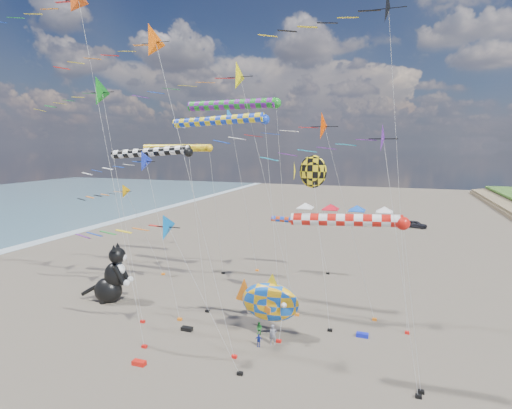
{
  "coord_description": "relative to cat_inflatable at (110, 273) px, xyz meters",
  "views": [
    {
      "loc": [
        10.64,
        -17.09,
        14.42
      ],
      "look_at": [
        0.44,
        12.0,
        9.9
      ],
      "focal_mm": 28.0,
      "sensor_mm": 36.0,
      "label": 1
    }
  ],
  "objects": [
    {
      "name": "windsock_4",
      "position": [
        10.77,
        4.76,
        15.29
      ],
      "size": [
        10.18,
        0.92,
        18.57
      ],
      "color": "#1B9624",
      "rests_on": "ground"
    },
    {
      "name": "delta_kite_7",
      "position": [
        18.74,
        3.81,
        12.99
      ],
      "size": [
        13.14,
        2.44,
        17.26
      ],
      "color": "#EA3F00",
      "rests_on": "ground"
    },
    {
      "name": "tent_row",
      "position": [
        15.49,
        47.88,
        0.39
      ],
      "size": [
        19.2,
        4.2,
        3.8
      ],
      "color": "white",
      "rests_on": "ground"
    },
    {
      "name": "fish_inflatable",
      "position": [
        15.98,
        -1.44,
        -0.12
      ],
      "size": [
        6.09,
        3.22,
        4.94
      ],
      "color": "blue",
      "rests_on": "ground"
    },
    {
      "name": "delta_kite_10",
      "position": [
        5.89,
        13.11,
        14.77
      ],
      "size": [
        9.65,
        1.99,
        18.86
      ],
      "color": "#177EE4",
      "rests_on": "ground"
    },
    {
      "name": "delta_kite_5",
      "position": [
        9.69,
        -5.58,
        18.05
      ],
      "size": [
        12.01,
        2.27,
        22.25
      ],
      "color": "#FF5F08",
      "rests_on": "ground"
    },
    {
      "name": "child_blue",
      "position": [
        15.82,
        -3.52,
        -2.28
      ],
      "size": [
        0.61,
        0.38,
        0.96
      ],
      "primitive_type": "imported",
      "rotation": [
        0.0,
        0.0,
        0.28
      ],
      "color": "#1C309B",
      "rests_on": "ground"
    },
    {
      "name": "angelfish_kite",
      "position": [
        18.14,
        2.59,
        9.53
      ],
      "size": [
        3.74,
        3.02,
        13.71
      ],
      "color": "yellow",
      "rests_on": "ground"
    },
    {
      "name": "kite_bag_2",
      "position": [
        9.66,
        -3.01,
        -2.61
      ],
      "size": [
        0.9,
        0.44,
        0.3
      ],
      "primitive_type": "cube",
      "color": "black",
      "rests_on": "ground"
    },
    {
      "name": "windsock_3",
      "position": [
        4.8,
        0.71,
        11.08
      ],
      "size": [
        9.15,
        0.8,
        14.31
      ],
      "color": "black",
      "rests_on": "ground"
    },
    {
      "name": "delta_kite_2",
      "position": [
        11.42,
        2.59,
        17.0
      ],
      "size": [
        14.67,
        2.49,
        21.31
      ],
      "color": "#FFEB0C",
      "rests_on": "ground"
    },
    {
      "name": "windsock_0",
      "position": [
        1.48,
        10.89,
        11.4
      ],
      "size": [
        9.8,
        0.86,
        14.65
      ],
      "color": "#EDB013",
      "rests_on": "ground"
    },
    {
      "name": "cat_inflatable",
      "position": [
        0.0,
        0.0,
        0.0
      ],
      "size": [
        4.52,
        3.17,
        5.53
      ],
      "primitive_type": null,
      "rotation": [
        0.0,
        0.0,
        0.3
      ],
      "color": "black",
      "rests_on": "ground"
    },
    {
      "name": "person_adult",
      "position": [
        16.72,
        -2.92,
        -2.0
      ],
      "size": [
        0.64,
        0.52,
        1.53
      ],
      "primitive_type": "imported",
      "rotation": [
        0.0,
        0.0,
        0.32
      ],
      "color": "gray",
      "rests_on": "ground"
    },
    {
      "name": "child_green",
      "position": [
        15.28,
        -1.81,
        -2.25
      ],
      "size": [
        0.57,
        0.48,
        1.02
      ],
      "primitive_type": "imported",
      "rotation": [
        0.0,
        0.0,
        -0.21
      ],
      "color": "green",
      "rests_on": "ground"
    },
    {
      "name": "delta_kite_9",
      "position": [
        1.92,
        -2.95,
        15.73
      ],
      "size": [
        10.14,
        2.5,
        19.99
      ],
      "color": "#14851D",
      "rests_on": "ground"
    },
    {
      "name": "windsock_5",
      "position": [
        10.66,
        1.93,
        13.72
      ],
      "size": [
        10.1,
        0.81,
        16.96
      ],
      "color": "blue",
      "rests_on": "ground"
    },
    {
      "name": "delta_kite_1",
      "position": [
        4.5,
        -1.56,
        10.13
      ],
      "size": [
        9.04,
        1.94,
        14.19
      ],
      "color": "#192CB6",
      "rests_on": "ground"
    },
    {
      "name": "kite_bag_3",
      "position": [
        9.12,
        -8.49,
        -2.61
      ],
      "size": [
        0.9,
        0.44,
        0.3
      ],
      "primitive_type": "cube",
      "color": "red",
      "rests_on": "ground"
    },
    {
      "name": "delta_kite_0",
      "position": [
        23.11,
        2.15,
        21.46
      ],
      "size": [
        11.82,
        2.82,
        25.87
      ],
      "color": "black",
      "rests_on": "ground"
    },
    {
      "name": "delta_kite_6",
      "position": [
        10.83,
        -7.36,
        6.1
      ],
      "size": [
        11.19,
        1.93,
        10.19
      ],
      "color": "blue",
      "rests_on": "ground"
    },
    {
      "name": "delta_kite_8",
      "position": [
        -4.38,
        8.33,
        6.36
      ],
      "size": [
        9.89,
        1.72,
        10.37
      ],
      "color": "#DB9905",
      "rests_on": "ground"
    },
    {
      "name": "delta_kite_4",
      "position": [
        22.02,
        -6.13,
        11.72
      ],
      "size": [
        9.86,
        1.72,
        15.76
      ],
      "color": "#581F8D",
      "rests_on": "ground"
    },
    {
      "name": "parked_car",
      "position": [
        28.42,
        45.88,
        -2.11
      ],
      "size": [
        4.07,
        2.42,
        1.3
      ],
      "primitive_type": "imported",
      "rotation": [
        0.0,
        0.0,
        1.32
      ],
      "color": "#26262D",
      "rests_on": "ground"
    },
    {
      "name": "windsock_2",
      "position": [
        14.14,
        14.71,
        3.19
      ],
      "size": [
        6.9,
        0.67,
        6.34
      ],
      "color": "red",
      "rests_on": "ground"
    },
    {
      "name": "kite_bag_1",
      "position": [
        22.82,
        0.49,
        -2.61
      ],
      "size": [
        0.9,
        0.44,
        0.3
      ],
      "primitive_type": "cube",
      "color": "#131DC4",
      "rests_on": "ground"
    },
    {
      "name": "windsock_1",
      "position": [
        22.34,
        -5.61,
        7.28
      ],
      "size": [
        8.11,
        0.78,
        10.49
      ],
      "color": "red",
      "rests_on": "ground"
    }
  ]
}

